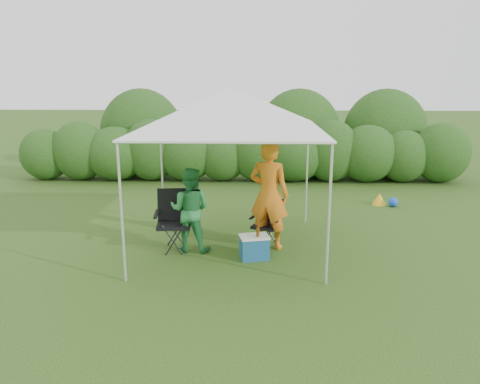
{
  "coord_description": "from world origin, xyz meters",
  "views": [
    {
      "loc": [
        0.44,
        -7.45,
        3.01
      ],
      "look_at": [
        0.18,
        0.4,
        1.05
      ],
      "focal_mm": 35.0,
      "sensor_mm": 36.0,
      "label": 1
    }
  ],
  "objects_px": {
    "man": "(269,195)",
    "canopy": "(230,109)",
    "chair_right": "(268,219)",
    "woman": "(190,210)",
    "chair_left": "(174,216)",
    "cooler": "(254,247)"
  },
  "relations": [
    {
      "from": "man",
      "to": "woman",
      "type": "xyz_separation_m",
      "value": [
        -1.38,
        -0.2,
        -0.23
      ]
    },
    {
      "from": "chair_left",
      "to": "woman",
      "type": "height_order",
      "value": "woman"
    },
    {
      "from": "man",
      "to": "chair_right",
      "type": "bearing_deg",
      "value": -67.45
    },
    {
      "from": "chair_right",
      "to": "canopy",
      "type": "bearing_deg",
      "value": -145.29
    },
    {
      "from": "man",
      "to": "chair_left",
      "type": "bearing_deg",
      "value": 23.27
    },
    {
      "from": "chair_right",
      "to": "man",
      "type": "xyz_separation_m",
      "value": [
        0.01,
        -0.14,
        0.5
      ]
    },
    {
      "from": "canopy",
      "to": "cooler",
      "type": "xyz_separation_m",
      "value": [
        0.43,
        -0.53,
        -2.26
      ]
    },
    {
      "from": "man",
      "to": "cooler",
      "type": "relative_size",
      "value": 3.56
    },
    {
      "from": "canopy",
      "to": "man",
      "type": "bearing_deg",
      "value": 2.69
    },
    {
      "from": "chair_right",
      "to": "cooler",
      "type": "distance_m",
      "value": 0.79
    },
    {
      "from": "chair_right",
      "to": "man",
      "type": "bearing_deg",
      "value": -66.37
    },
    {
      "from": "chair_right",
      "to": "man",
      "type": "distance_m",
      "value": 0.51
    },
    {
      "from": "man",
      "to": "woman",
      "type": "height_order",
      "value": "man"
    },
    {
      "from": "chair_left",
      "to": "woman",
      "type": "bearing_deg",
      "value": -23.98
    },
    {
      "from": "chair_left",
      "to": "man",
      "type": "distance_m",
      "value": 1.72
    },
    {
      "from": "woman",
      "to": "chair_left",
      "type": "bearing_deg",
      "value": -8.63
    },
    {
      "from": "canopy",
      "to": "chair_right",
      "type": "xyz_separation_m",
      "value": [
        0.68,
        0.17,
        -1.98
      ]
    },
    {
      "from": "canopy",
      "to": "man",
      "type": "xyz_separation_m",
      "value": [
        0.68,
        0.03,
        -1.49
      ]
    },
    {
      "from": "chair_left",
      "to": "man",
      "type": "xyz_separation_m",
      "value": [
        1.67,
        0.1,
        0.37
      ]
    },
    {
      "from": "chair_left",
      "to": "cooler",
      "type": "bearing_deg",
      "value": -24.1
    },
    {
      "from": "chair_right",
      "to": "woman",
      "type": "xyz_separation_m",
      "value": [
        -1.37,
        -0.34,
        0.26
      ]
    },
    {
      "from": "man",
      "to": "canopy",
      "type": "bearing_deg",
      "value": 22.41
    }
  ]
}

